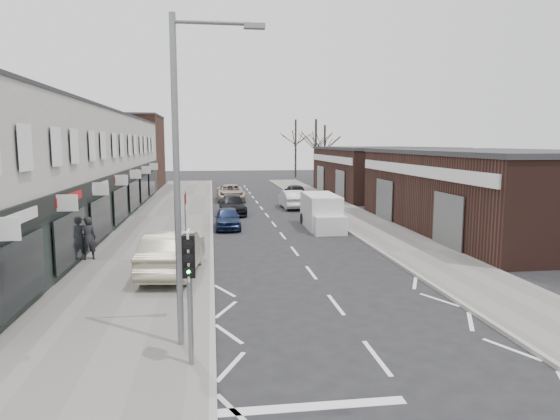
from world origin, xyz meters
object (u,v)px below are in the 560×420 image
object	(u,v)px
white_van	(321,212)
parked_car_right_a	(292,199)
parked_car_left_b	(233,205)
parked_car_left_c	(230,193)
street_lamp	(184,165)
parked_car_left_a	(228,218)
sedan_on_pavement	(173,252)
warning_sign	(186,202)
traffic_light	(189,266)
parked_car_right_b	(295,192)
pedestrian	(88,238)

from	to	relation	value
white_van	parked_car_right_a	xyz separation A→B (m)	(-0.33, 9.28, -0.24)
parked_car_left_b	parked_car_left_c	distance (m)	8.46
street_lamp	parked_car_left_a	distance (m)	18.12
sedan_on_pavement	parked_car_left_c	distance (m)	25.39
warning_sign	parked_car_right_a	bearing A→B (deg)	60.97
traffic_light	parked_car_left_b	size ratio (longest dim) A/B	0.67
street_lamp	parked_car_left_c	distance (m)	32.44
traffic_light	parked_car_right_a	size ratio (longest dim) A/B	0.71
parked_car_right_b	pedestrian	bearing A→B (deg)	61.40
traffic_light	parked_car_left_b	bearing A→B (deg)	85.39
sedan_on_pavement	parked_car_right_a	distance (m)	20.87
warning_sign	parked_car_right_a	xyz separation A→B (m)	(7.50, 13.52, -1.48)
sedan_on_pavement	parked_car_right_b	xyz separation A→B (m)	(8.89, 24.65, -0.22)
traffic_light	warning_sign	distance (m)	14.04
warning_sign	parked_car_right_b	bearing A→B (deg)	65.25
white_van	pedestrian	world-z (taller)	white_van
parked_car_right_a	parked_car_left_b	bearing A→B (deg)	27.32
street_lamp	parked_car_right_b	distance (m)	32.82
traffic_light	pedestrian	size ratio (longest dim) A/B	1.64
sedan_on_pavement	street_lamp	bearing A→B (deg)	103.75
street_lamp	parked_car_left_b	world-z (taller)	street_lamp
traffic_light	parked_car_left_a	size ratio (longest dim) A/B	0.83
street_lamp	parked_car_left_c	xyz separation A→B (m)	(2.30, 32.13, -3.90)
parked_car_left_a	parked_car_right_b	distance (m)	15.39
street_lamp	parked_car_left_a	world-z (taller)	street_lamp
warning_sign	white_van	distance (m)	9.00
street_lamp	parked_car_right_a	size ratio (longest dim) A/B	1.83
pedestrian	parked_car_left_a	distance (m)	9.97
parked_car_right_a	traffic_light	bearing A→B (deg)	74.34
sedan_on_pavement	parked_car_left_b	world-z (taller)	sedan_on_pavement
traffic_light	parked_car_left_c	bearing A→B (deg)	86.26
parked_car_left_b	parked_car_right_b	size ratio (longest dim) A/B	1.06
street_lamp	white_van	distance (m)	18.86
pedestrian	parked_car_right_b	size ratio (longest dim) A/B	0.43
white_van	parked_car_right_b	bearing A→B (deg)	88.35
street_lamp	parked_car_left_b	size ratio (longest dim) A/B	1.73
white_van	pedestrian	size ratio (longest dim) A/B	2.78
parked_car_left_a	parked_car_right_b	bearing A→B (deg)	66.07
white_van	parked_car_right_b	xyz separation A→B (m)	(0.82, 14.55, -0.22)
traffic_light	pedestrian	bearing A→B (deg)	113.44
white_van	parked_car_right_a	world-z (taller)	white_van
parked_car_right_a	pedestrian	bearing A→B (deg)	53.06
white_van	parked_car_left_b	world-z (taller)	white_van
street_lamp	warning_sign	bearing A→B (deg)	92.84
pedestrian	parked_car_left_b	world-z (taller)	pedestrian
traffic_light	parked_car_right_b	world-z (taller)	traffic_light
parked_car_left_c	parked_car_right_a	world-z (taller)	parked_car_right_a
white_van	parked_car_left_a	distance (m)	5.66
warning_sign	traffic_light	bearing A→B (deg)	-86.90
traffic_light	parked_car_left_b	world-z (taller)	traffic_light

